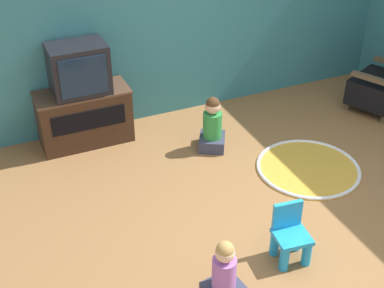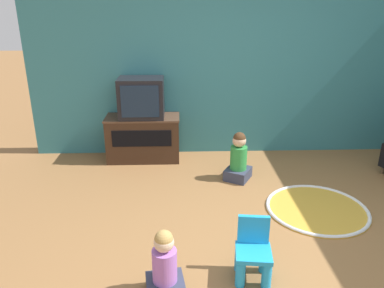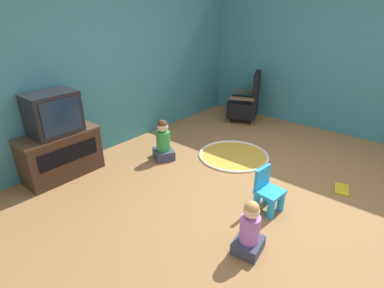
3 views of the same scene
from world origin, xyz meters
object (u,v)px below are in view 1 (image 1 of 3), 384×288
object	(u,v)px
tv_cabinet	(84,116)
child_watching_center	(224,274)
black_armchair	(384,83)
television	(79,69)
yellow_kid_chair	(290,238)
child_watching_left	(212,126)

from	to	relation	value
tv_cabinet	child_watching_center	xyz separation A→B (m)	(0.37, -2.58, -0.08)
black_armchair	television	bearing A→B (deg)	-36.32
black_armchair	yellow_kid_chair	distance (m)	2.91
television	black_armchair	bearing A→B (deg)	-11.95
television	child_watching_center	xyz separation A→B (m)	(0.37, -2.57, -0.63)
child_watching_center	child_watching_left	bearing A→B (deg)	58.37
television	yellow_kid_chair	size ratio (longest dim) A/B	1.19
yellow_kid_chair	child_watching_center	distance (m)	0.70
child_watching_left	child_watching_center	xyz separation A→B (m)	(-0.83, -1.91, -0.03)
television	black_armchair	size ratio (longest dim) A/B	0.62
black_armchair	child_watching_center	xyz separation A→B (m)	(-3.05, -1.85, -0.12)
child_watching_left	television	bearing A→B (deg)	90.19
television	child_watching_center	distance (m)	2.68
tv_cabinet	yellow_kid_chair	size ratio (longest dim) A/B	2.01
yellow_kid_chair	child_watching_left	distance (m)	1.76
child_watching_center	tv_cabinet	bearing A→B (deg)	89.99
tv_cabinet	television	bearing A→B (deg)	-90.00
tv_cabinet	child_watching_left	world-z (taller)	tv_cabinet
tv_cabinet	black_armchair	bearing A→B (deg)	-12.09
yellow_kid_chair	child_watching_center	bearing A→B (deg)	-159.90
yellow_kid_chair	black_armchair	bearing A→B (deg)	42.19
yellow_kid_chair	television	bearing A→B (deg)	120.18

